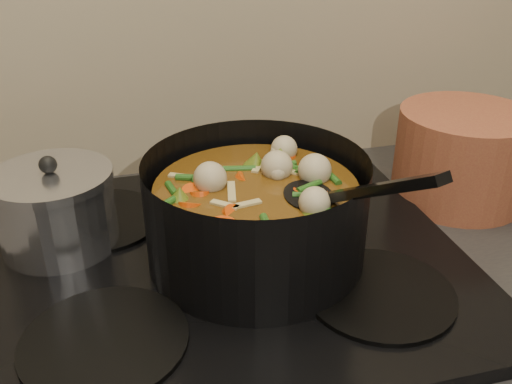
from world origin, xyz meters
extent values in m
cube|color=black|center=(0.00, 1.93, 0.89)|extent=(2.64, 0.64, 0.05)
cube|color=black|center=(0.00, 1.93, 0.92)|extent=(0.62, 0.54, 0.02)
cylinder|color=black|center=(-0.16, 1.80, 0.93)|extent=(0.18, 0.18, 0.01)
cylinder|color=black|center=(0.16, 1.80, 0.93)|extent=(0.18, 0.18, 0.01)
cylinder|color=black|center=(-0.16, 2.06, 0.93)|extent=(0.18, 0.18, 0.01)
cylinder|color=black|center=(0.16, 2.06, 0.93)|extent=(0.18, 0.18, 0.01)
cylinder|color=black|center=(0.04, 1.92, 1.00)|extent=(0.32, 0.32, 0.14)
cylinder|color=black|center=(0.04, 1.92, 0.93)|extent=(0.27, 0.27, 0.01)
cylinder|color=brown|center=(0.04, 1.92, 0.99)|extent=(0.25, 0.25, 0.10)
cylinder|color=#EA530B|center=(0.07, 1.92, 1.03)|extent=(0.03, 0.03, 0.03)
cylinder|color=#EA530B|center=(0.07, 1.97, 1.03)|extent=(0.04, 0.04, 0.03)
cylinder|color=#EA530B|center=(0.00, 2.00, 1.03)|extent=(0.04, 0.04, 0.03)
cylinder|color=#EA530B|center=(-0.01, 1.92, 1.03)|extent=(0.03, 0.03, 0.03)
cylinder|color=#EA530B|center=(-0.02, 1.85, 1.03)|extent=(0.04, 0.03, 0.03)
cylinder|color=#EA530B|center=(0.05, 1.88, 1.03)|extent=(0.04, 0.04, 0.03)
cylinder|color=#EA530B|center=(0.10, 1.90, 1.03)|extent=(0.03, 0.04, 0.03)
cylinder|color=#EA530B|center=(0.11, 1.98, 1.03)|extent=(0.03, 0.03, 0.03)
cylinder|color=#EA530B|center=(0.03, 1.97, 1.03)|extent=(0.04, 0.04, 0.03)
cylinder|color=#EA530B|center=(-0.04, 1.95, 1.03)|extent=(0.04, 0.04, 0.03)
sphere|color=tan|center=(0.10, 1.92, 1.05)|extent=(0.04, 0.04, 0.04)
sphere|color=tan|center=(0.03, 1.97, 1.05)|extent=(0.04, 0.04, 0.04)
sphere|color=tan|center=(-0.02, 1.91, 1.05)|extent=(0.04, 0.04, 0.04)
sphere|color=tan|center=(0.05, 1.86, 1.05)|extent=(0.04, 0.04, 0.04)
sphere|color=tan|center=(0.09, 1.93, 1.05)|extent=(0.04, 0.04, 0.04)
cone|color=olive|center=(0.05, 1.84, 1.04)|extent=(0.04, 0.04, 0.03)
cone|color=olive|center=(0.12, 1.93, 1.04)|extent=(0.04, 0.04, 0.03)
cone|color=olive|center=(0.02, 1.99, 1.04)|extent=(0.04, 0.04, 0.03)
cone|color=olive|center=(-0.04, 1.89, 1.04)|extent=(0.04, 0.04, 0.03)
cone|color=olive|center=(0.07, 1.84, 1.04)|extent=(0.04, 0.04, 0.03)
cylinder|color=#275F1C|center=(0.07, 1.95, 1.04)|extent=(0.01, 0.04, 0.01)
cylinder|color=#275F1C|center=(0.04, 2.01, 1.04)|extent=(0.03, 0.03, 0.01)
cylinder|color=#275F1C|center=(-0.02, 1.97, 1.04)|extent=(0.04, 0.02, 0.01)
cylinder|color=#275F1C|center=(-0.02, 1.91, 1.04)|extent=(0.02, 0.04, 0.01)
cylinder|color=#275F1C|center=(0.01, 1.88, 1.04)|extent=(0.02, 0.04, 0.01)
cylinder|color=#275F1C|center=(0.04, 1.82, 1.04)|extent=(0.04, 0.02, 0.01)
cylinder|color=#275F1C|center=(0.09, 1.86, 1.04)|extent=(0.03, 0.03, 0.01)
cylinder|color=#275F1C|center=(0.10, 1.92, 1.04)|extent=(0.01, 0.04, 0.01)
cylinder|color=#275F1C|center=(0.07, 1.95, 1.04)|extent=(0.04, 0.03, 0.01)
cylinder|color=#275F1C|center=(0.03, 2.01, 1.04)|extent=(0.04, 0.02, 0.01)
cylinder|color=#275F1C|center=(-0.02, 1.97, 1.04)|extent=(0.02, 0.04, 0.01)
cylinder|color=#275F1C|center=(-0.02, 1.91, 1.04)|extent=(0.03, 0.04, 0.01)
cylinder|color=#275F1C|center=(0.01, 1.88, 1.04)|extent=(0.04, 0.02, 0.01)
cylinder|color=#275F1C|center=(0.04, 1.82, 1.04)|extent=(0.03, 0.03, 0.01)
cylinder|color=#275F1C|center=(0.10, 1.86, 1.04)|extent=(0.01, 0.04, 0.01)
cube|color=tan|center=(-0.02, 1.95, 1.04)|extent=(0.04, 0.01, 0.00)
cube|color=tan|center=(-0.02, 1.87, 1.04)|extent=(0.02, 0.04, 0.00)
cube|color=tan|center=(0.06, 1.85, 1.04)|extent=(0.04, 0.03, 0.00)
cube|color=tan|center=(0.11, 1.92, 1.04)|extent=(0.04, 0.03, 0.00)
cube|color=tan|center=(0.05, 1.98, 1.04)|extent=(0.03, 0.04, 0.00)
cube|color=tan|center=(-0.02, 1.95, 1.04)|extent=(0.04, 0.02, 0.00)
cube|color=tan|center=(-0.02, 1.87, 1.04)|extent=(0.01, 0.04, 0.00)
ellipsoid|color=black|center=(0.09, 1.87, 1.04)|extent=(0.06, 0.08, 0.01)
cube|color=black|center=(0.13, 1.78, 1.09)|extent=(0.07, 0.16, 0.10)
cylinder|color=silver|center=(-0.21, 2.01, 0.98)|extent=(0.15, 0.15, 0.10)
cylinder|color=silver|center=(-0.21, 2.01, 1.03)|extent=(0.16, 0.16, 0.01)
sphere|color=black|center=(-0.21, 2.01, 1.05)|extent=(0.02, 0.02, 0.02)
cylinder|color=brown|center=(0.41, 2.03, 0.98)|extent=(0.22, 0.22, 0.15)
camera|label=1|loc=(-0.12, 1.31, 1.36)|focal=40.00mm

